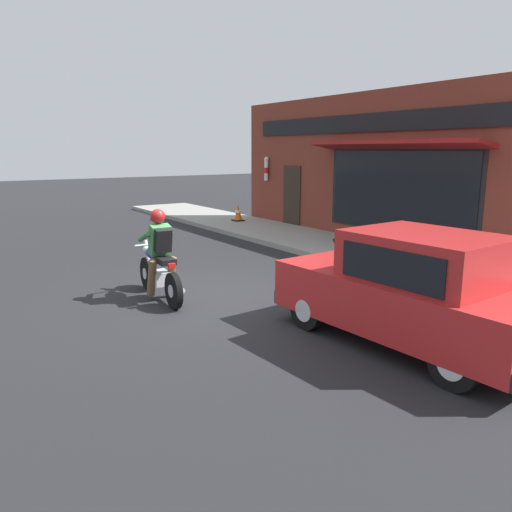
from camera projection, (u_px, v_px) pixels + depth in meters
name	position (u px, v px, depth m)	size (l,w,h in m)	color
ground_plane	(211.00, 297.00, 9.08)	(80.00, 80.00, 0.00)	black
sidewalk_curb	(313.00, 241.00, 14.19)	(2.60, 22.00, 0.14)	gray
storefront_building	(367.00, 168.00, 14.20)	(1.25, 11.21, 4.20)	maroon
motorcycle_with_rider	(159.00, 262.00, 8.84)	(0.58, 2.02, 1.62)	black
car_hatchback	(412.00, 290.00, 6.72)	(1.83, 3.86, 1.57)	black
traffic_cone	(238.00, 213.00, 17.73)	(0.36, 0.36, 0.60)	black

